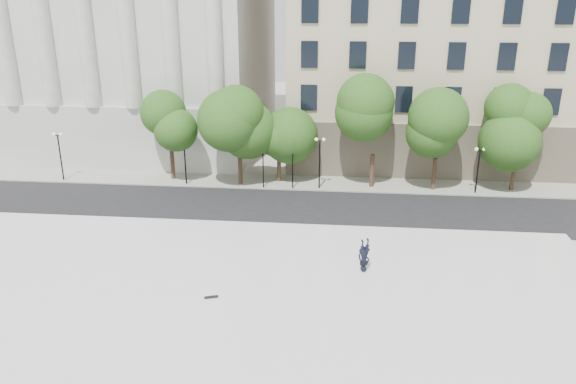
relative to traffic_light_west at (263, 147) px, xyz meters
name	(u,v)px	position (x,y,z in m)	size (l,w,h in m)	color
ground	(189,345)	(-0.47, -22.30, -3.61)	(160.00, 160.00, 0.00)	beige
plaza	(204,307)	(-0.47, -19.30, -3.38)	(44.00, 22.00, 0.45)	silver
street	(250,207)	(-0.47, -4.30, -3.60)	(60.00, 8.00, 0.02)	black
far_sidewalk	(261,181)	(-0.47, 1.70, -3.55)	(60.00, 4.00, 0.12)	#A19F94
building_west	(120,19)	(-17.47, 16.27, 9.28)	(31.50, 27.65, 25.60)	silver
building_east	(473,38)	(19.53, 16.61, 7.54)	(36.00, 26.15, 23.00)	#BDAC90
traffic_light_west	(263,147)	(0.00, 0.00, 0.00)	(0.51, 1.58, 4.12)	black
traffic_light_east	(293,147)	(2.47, 0.00, 0.08)	(0.99, 1.72, 4.19)	black
person_lying	(364,267)	(7.92, -14.88, -2.88)	(0.73, 0.48, 2.00)	black
skateboard	(211,297)	(-0.20, -18.67, -3.12)	(0.73, 0.19, 0.08)	black
street_trees	(351,125)	(7.13, 1.20, 1.75)	(32.78, 5.29, 7.97)	#382619
lamp_posts	(254,153)	(-0.82, 0.30, -0.64)	(36.05, 0.28, 4.48)	black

